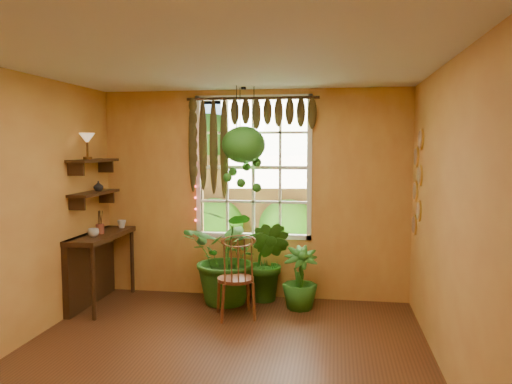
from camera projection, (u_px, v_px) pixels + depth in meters
floor at (212, 371)px, 4.40m from camera, size 4.50×4.50×0.00m
ceiling at (209, 59)px, 4.15m from camera, size 4.50×4.50×0.00m
wall_back at (253, 194)px, 6.49m from camera, size 4.00×0.00×4.00m
wall_right at (455, 225)px, 3.96m from camera, size 0.00×4.50×4.50m
window at (253, 167)px, 6.48m from camera, size 1.52×0.10×1.86m
valance_vine at (245, 122)px, 6.33m from camera, size 1.70×0.12×1.10m
string_lights at (195, 164)px, 6.51m from camera, size 0.03×0.03×1.54m
wall_plates at (417, 183)px, 5.70m from camera, size 0.04×0.32×1.10m
counter_ledge at (94, 261)px, 6.22m from camera, size 0.40×1.20×0.90m
shelf_lower at (94, 193)px, 6.14m from camera, size 0.25×0.90×0.04m
shelf_upper at (93, 161)px, 6.10m from camera, size 0.25×0.90×0.04m
backyard at (298, 178)px, 11.00m from camera, size 14.00×10.00×12.00m
windsor_chair at (236, 290)px, 5.74m from camera, size 0.55×0.56×1.14m
potted_plant_left at (230, 256)px, 6.23m from camera, size 1.32×1.23×1.21m
potted_plant_mid at (267, 261)px, 6.33m from camera, size 0.69×0.62×1.04m
potted_plant_right at (300, 278)px, 6.05m from camera, size 0.50×0.50×0.76m
hanging_basket at (244, 150)px, 6.14m from camera, size 0.54×0.54×1.31m
cup_a at (93, 233)px, 5.93m from camera, size 0.13×0.13×0.10m
cup_b at (122, 224)px, 6.57m from camera, size 0.13×0.13×0.10m
brush_jar at (100, 222)px, 6.13m from camera, size 0.10×0.10×0.36m
shelf_vase at (98, 186)px, 6.23m from camera, size 0.15×0.15×0.12m
tiffany_lamp at (87, 140)px, 5.91m from camera, size 0.19×0.19×0.31m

